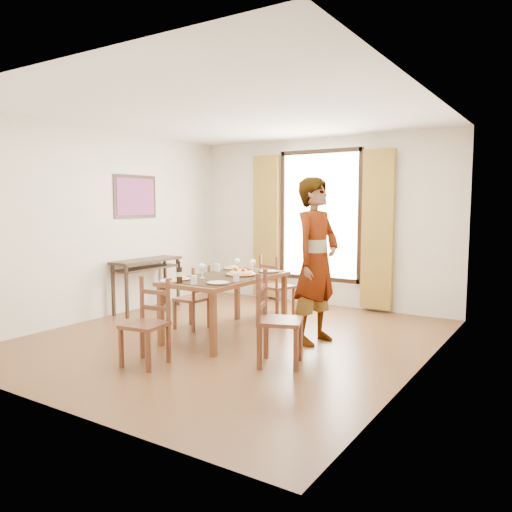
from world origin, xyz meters
The scene contains 22 objects.
ground centered at (0.00, 0.00, 0.00)m, with size 5.00×5.00×0.00m, color #493317.
room_shell centered at (0.00, 0.13, 1.54)m, with size 4.60×5.10×2.74m.
console_table centered at (-2.03, 0.60, 0.68)m, with size 0.38×1.20×0.80m.
dining_table centered at (-0.12, 0.06, 0.69)m, with size 0.88×1.68×0.76m.
chair_west centered at (-0.69, 0.10, 0.39)m, with size 0.38×0.38×0.84m.
chair_north centered at (-0.18, 1.36, 0.42)m, with size 0.49×0.49×0.90m.
chair_south centered at (-0.16, -1.29, 0.41)m, with size 0.44×0.44×0.89m.
chair_east centered at (0.98, -0.59, 0.45)m, with size 0.55×0.55×0.96m.
man centered at (0.94, 0.39, 0.98)m, with size 0.56×0.77×1.95m, color #9C9FA4.
plate_sw centered at (-0.39, -0.50, 0.78)m, with size 0.27×0.27×0.05m, color silver, non-canonical shape.
plate_se centered at (0.16, -0.49, 0.78)m, with size 0.27×0.27×0.05m, color silver, non-canonical shape.
plate_nw centered at (-0.43, 0.62, 0.78)m, with size 0.27×0.27×0.05m, color silver, non-canonical shape.
plate_ne centered at (0.15, 0.62, 0.78)m, with size 0.27×0.27×0.05m, color silver, non-canonical shape.
pasta_platter centered at (0.01, 0.18, 0.81)m, with size 0.40×0.40×0.10m, color #C74F19, non-canonical shape.
caprese_plate centered at (-0.42, -0.67, 0.78)m, with size 0.20×0.20×0.04m, color silver, non-canonical shape.
wine_glass_a centered at (-0.26, -0.26, 0.85)m, with size 0.08×0.08×0.18m, color white, non-canonical shape.
wine_glass_b centered at (0.02, 0.43, 0.85)m, with size 0.08×0.08×0.18m, color white, non-canonical shape.
wine_glass_c centered at (-0.21, 0.41, 0.85)m, with size 0.08×0.08×0.18m, color white, non-canonical shape.
tumbler_a centered at (0.23, -0.25, 0.81)m, with size 0.07×0.07×0.10m, color silver.
tumbler_b centered at (-0.47, 0.33, 0.81)m, with size 0.07×0.07×0.10m, color silver.
tumbler_c centered at (-0.04, -0.67, 0.81)m, with size 0.07×0.07×0.10m, color silver.
wine_bottle centered at (-0.25, -0.68, 0.88)m, with size 0.07×0.07×0.25m, color black, non-canonical shape.
Camera 1 is at (3.47, -4.89, 1.65)m, focal length 35.00 mm.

